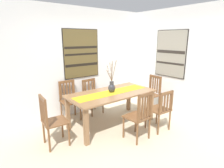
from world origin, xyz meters
TOP-DOWN VIEW (x-y plane):
  - ground_plane at (0.00, 0.00)m, footprint 6.40×6.40m
  - wall_back at (0.00, 1.86)m, footprint 6.40×0.12m
  - wall_side at (1.86, 0.00)m, footprint 0.12×6.40m
  - dining_table at (-0.01, 0.71)m, footprint 1.95×0.96m
  - table_runner at (-0.01, 0.71)m, footprint 1.80×0.36m
  - centerpiece_vase at (-0.01, 0.71)m, footprint 0.20×0.18m
  - chair_0 at (-1.40, 0.68)m, footprint 0.44×0.44m
  - chair_1 at (1.34, 0.70)m, footprint 0.43×0.43m
  - chair_2 at (0.00, 1.58)m, footprint 0.45×0.45m
  - chair_3 at (-0.64, 1.59)m, footprint 0.45×0.45m
  - chair_4 at (0.00, -0.15)m, footprint 0.45×0.45m
  - chair_5 at (0.64, -0.15)m, footprint 0.44×0.44m
  - painting_on_back_wall at (-0.15, 1.79)m, footprint 0.98×0.05m
  - painting_on_side_wall at (1.79, 0.51)m, footprint 0.05×0.91m

SIDE VIEW (x-z plane):
  - ground_plane at x=0.00m, z-range -0.03..0.00m
  - chair_2 at x=0.00m, z-range 0.03..0.92m
  - chair_5 at x=0.64m, z-range 0.03..0.93m
  - chair_3 at x=-0.64m, z-range 0.03..0.97m
  - chair_0 at x=-1.40m, z-range 0.02..1.00m
  - chair_1 at x=1.34m, z-range 0.02..0.99m
  - chair_4 at x=0.00m, z-range 0.02..1.01m
  - dining_table at x=-0.01m, z-range 0.28..1.05m
  - table_runner at x=-0.01m, z-range 0.77..0.77m
  - centerpiece_vase at x=-0.01m, z-range 0.54..1.26m
  - wall_back at x=0.00m, z-range 0.00..2.70m
  - wall_side at x=1.86m, z-range 0.00..2.70m
  - painting_on_side_wall at x=1.79m, z-range 0.94..2.16m
  - painting_on_back_wall at x=-0.15m, z-range 0.95..2.17m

